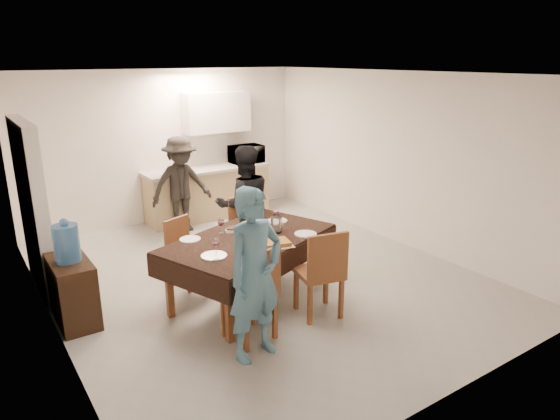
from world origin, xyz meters
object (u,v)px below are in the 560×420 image
(dining_table, at_px, (249,240))
(wine_bottle, at_px, (243,225))
(person_kitchen, at_px, (181,185))
(person_near, at_px, (255,275))
(console, at_px, (73,291))
(water_jug, at_px, (66,243))
(water_pitcher, at_px, (276,225))
(person_far, at_px, (244,205))
(microwave, at_px, (246,154))
(savoury_tart, at_px, (274,243))

(dining_table, distance_m, wine_bottle, 0.20)
(person_kitchen, bearing_deg, person_near, -103.13)
(console, xyz_separation_m, water_jug, (0.00, -0.00, 0.56))
(water_jug, xyz_separation_m, water_pitcher, (2.21, -0.66, -0.03))
(person_near, height_order, person_kitchen, person_near)
(dining_table, bearing_deg, person_far, 42.10)
(water_pitcher, xyz_separation_m, microwave, (1.48, 3.22, 0.19))
(water_pitcher, distance_m, microwave, 3.55)
(microwave, distance_m, person_kitchen, 1.59)
(console, xyz_separation_m, person_near, (1.31, -1.66, 0.49))
(wine_bottle, bearing_deg, dining_table, -45.00)
(water_pitcher, height_order, microwave, microwave)
(console, relative_size, person_kitchen, 0.49)
(console, distance_m, water_jug, 0.56)
(water_jug, xyz_separation_m, microwave, (3.69, 2.56, 0.16))
(console, height_order, water_jug, water_jug)
(console, bearing_deg, dining_table, -18.17)
(person_far, bearing_deg, person_near, 77.39)
(wine_bottle, relative_size, water_pitcher, 1.52)
(wine_bottle, xyz_separation_m, water_pitcher, (0.40, -0.10, -0.05))
(microwave, height_order, person_far, person_far)
(water_jug, xyz_separation_m, wine_bottle, (1.81, -0.56, 0.02))
(person_near, bearing_deg, person_kitchen, 67.49)
(dining_table, bearing_deg, person_kitchen, 62.83)
(water_jug, distance_m, person_kitchen, 3.04)
(water_jug, xyz_separation_m, person_near, (1.31, -1.66, -0.07))
(dining_table, height_order, savoury_tart, savoury_tart)
(savoury_tart, bearing_deg, water_jug, 153.19)
(wine_bottle, height_order, person_near, person_near)
(microwave, xyz_separation_m, person_kitchen, (-1.50, -0.45, -0.28))
(dining_table, relative_size, person_kitchen, 1.44)
(console, distance_m, person_kitchen, 3.07)
(water_pitcher, bearing_deg, person_kitchen, 90.42)
(dining_table, distance_m, water_pitcher, 0.38)
(wine_bottle, relative_size, microwave, 0.51)
(dining_table, bearing_deg, wine_bottle, 114.74)
(savoury_tart, distance_m, microwave, 3.96)
(savoury_tart, bearing_deg, console, 153.19)
(dining_table, xyz_separation_m, water_jug, (-1.86, 0.61, 0.17))
(water_jug, relative_size, wine_bottle, 1.33)
(console, height_order, wine_bottle, wine_bottle)
(dining_table, height_order, person_far, person_far)
(console, bearing_deg, person_near, -51.73)
(water_jug, bearing_deg, water_pitcher, -16.63)
(microwave, xyz_separation_m, person_near, (-2.38, -4.22, -0.23))
(person_kitchen, bearing_deg, savoury_tart, -94.24)
(dining_table, bearing_deg, water_jug, 141.58)
(dining_table, height_order, water_pitcher, water_pitcher)
(console, bearing_deg, person_far, 10.34)
(person_far, height_order, person_kitchen, person_far)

